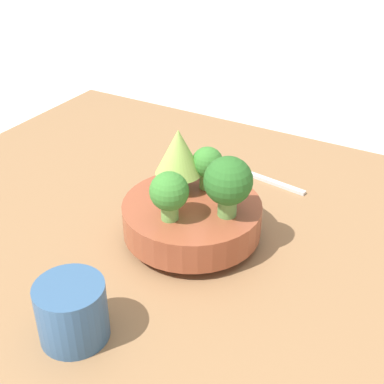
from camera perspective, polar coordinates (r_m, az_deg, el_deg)
name	(u,v)px	position (r m, az deg, el deg)	size (l,w,h in m)	color
ground_plane	(220,248)	(0.85, 3.04, -5.99)	(6.00, 6.00, 0.00)	silver
table	(221,239)	(0.83, 3.08, -5.03)	(1.12, 0.76, 0.04)	olive
bowl	(192,218)	(0.79, 0.00, -2.80)	(0.20, 0.20, 0.06)	brown
broccoli_floret_back	(169,193)	(0.72, -2.44, -0.10)	(0.05, 0.05, 0.07)	#6BA34C
broccoli_floret_left	(228,183)	(0.72, 3.88, 1.02)	(0.07, 0.07, 0.09)	#609347
romanesco_piece_near	(178,153)	(0.78, -1.46, 4.13)	(0.07, 0.07, 0.10)	#6BA34C
broccoli_floret_front	(207,165)	(0.79, 1.65, 2.94)	(0.05, 0.05, 0.07)	#7AB256
cup	(72,311)	(0.65, -12.68, -12.33)	(0.08, 0.08, 0.08)	#33567F
fork	(261,178)	(0.96, 7.34, 1.52)	(0.17, 0.04, 0.01)	silver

